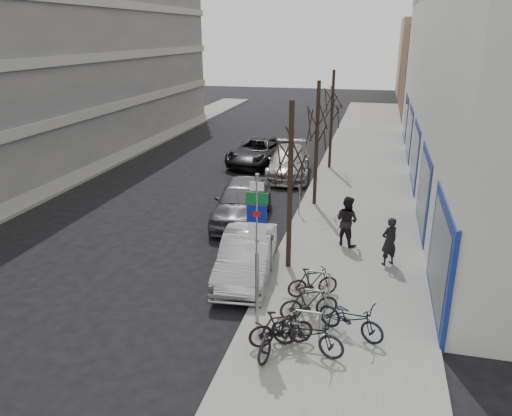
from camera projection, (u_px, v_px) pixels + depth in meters
The scene contains 25 objects.
ground at pixel (173, 315), 13.74m from camera, with size 120.00×120.00×0.00m, color black.
sidewalk_east at pixel (357, 208), 21.86m from camera, with size 5.00×70.00×0.15m, color slate.
sidewalk_west at pixel (48, 184), 25.34m from camera, with size 3.00×70.00×0.15m, color slate.
brick_building_far at pixel (470, 71), 46.13m from camera, with size 12.00×14.00×8.00m, color brown.
tan_building_far at pixel (456, 58), 59.59m from camera, with size 13.00×12.00×9.00m, color #937A5B.
highway_sign_pole at pixel (257, 242), 12.37m from camera, with size 0.55×0.10×4.20m.
bike_rack at pixel (314, 300), 13.21m from camera, with size 0.66×2.26×0.83m.
tree_near at pixel (291, 147), 14.99m from camera, with size 1.80×1.80×5.50m.
tree_mid at pixel (318, 115), 20.95m from camera, with size 1.80×1.80×5.50m.
tree_far at pixel (333, 96), 26.90m from camera, with size 1.80×1.80×5.50m.
meter_front at pixel (272, 249), 15.70m from camera, with size 0.10×0.08×1.27m.
meter_mid at pixel (299, 196), 20.74m from camera, with size 0.10×0.08×1.27m.
meter_back at pixel (316, 164), 25.77m from camera, with size 0.10×0.08×1.27m.
bike_near_left at pixel (277, 330), 11.79m from camera, with size 0.55×1.83×1.12m, color black.
bike_near_right at pixel (281, 328), 12.01m from camera, with size 0.49×1.63×0.99m, color black.
bike_mid_curb at pixel (351, 315), 12.42m from camera, with size 0.55×1.81×1.11m, color black.
bike_mid_inner at pixel (309, 302), 13.14m from camera, with size 0.48×1.62×0.98m, color black.
bike_far_curb at pixel (307, 330), 11.76m from camera, with size 0.57×1.87×1.14m, color black.
bike_far_inner at pixel (313, 282), 14.30m from camera, with size 0.45×1.51×0.92m, color black.
parked_car_front at pixel (246, 256), 15.66m from camera, with size 1.52×4.37×1.44m, color #B1B0B5.
parked_car_mid at pixel (242, 201), 20.41m from camera, with size 2.02×5.01×1.71m, color #54545A.
parked_car_back at pixel (289, 162), 26.84m from camera, with size 2.18×5.37×1.56m, color #97979B.
lane_car at pixel (258, 151), 29.32m from camera, with size 2.51×5.44×1.51m, color black.
pedestrian_near at pixel (389, 241), 16.16m from camera, with size 0.59×0.39×1.63m, color black.
pedestrian_far at pixel (347, 220), 17.68m from camera, with size 0.68×0.46×1.83m, color black.
Camera 1 is at (5.09, -11.08, 7.36)m, focal length 35.00 mm.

